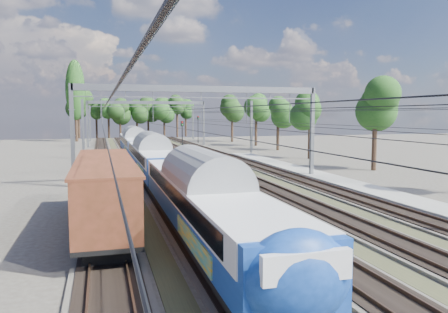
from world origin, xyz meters
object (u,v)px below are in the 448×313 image
object	(u,v)px
emu_train	(152,153)
signal_far	(198,126)
signal_near	(182,137)
freight_boxcar	(105,189)
worker	(161,138)

from	to	relation	value
emu_train	signal_far	size ratio (longest dim) A/B	10.92
signal_far	signal_near	bearing A→B (deg)	-107.27
signal_near	signal_far	size ratio (longest dim) A/B	0.92
emu_train	signal_far	xyz separation A→B (m)	(16.54, 54.62, 1.13)
emu_train	freight_boxcar	size ratio (longest dim) A/B	4.50
freight_boxcar	signal_near	size ratio (longest dim) A/B	2.63
worker	signal_near	world-z (taller)	signal_near
freight_boxcar	signal_near	distance (m)	32.14
emu_train	freight_boxcar	bearing A→B (deg)	-104.82
worker	signal_near	xyz separation A→B (m)	(-3.22, -43.73, 2.54)
worker	signal_near	distance (m)	43.93
emu_train	worker	xyz separation A→B (m)	(8.62, 57.27, -1.71)
emu_train	signal_far	bearing A→B (deg)	73.15
emu_train	worker	bearing A→B (deg)	81.44
freight_boxcar	worker	distance (m)	75.45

